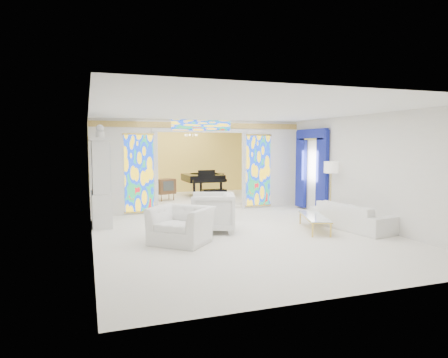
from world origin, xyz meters
name	(u,v)px	position (x,y,z in m)	size (l,w,h in m)	color
floor	(220,221)	(0.00, 0.00, 0.00)	(12.00, 12.00, 0.00)	white
ceiling	(220,116)	(0.00, 0.00, 3.00)	(7.00, 12.00, 0.02)	white
wall_back	(175,161)	(0.00, 6.00, 1.50)	(7.00, 0.02, 3.00)	silver
wall_front	(353,194)	(0.00, -6.00, 1.50)	(7.00, 0.02, 3.00)	silver
wall_left	(90,172)	(-3.50, 0.00, 1.50)	(0.02, 12.00, 3.00)	silver
wall_right	(326,167)	(3.50, 0.00, 1.50)	(0.02, 12.00, 3.00)	silver
partition_wall	(201,161)	(0.00, 2.00, 1.65)	(7.00, 0.22, 3.00)	silver
stained_glass_left	(139,173)	(-2.03, 1.89, 1.30)	(0.90, 0.04, 2.40)	gold
stained_glass_right	(258,170)	(2.03, 1.89, 1.30)	(0.90, 0.04, 2.40)	gold
stained_glass_transom	(201,125)	(0.00, 1.89, 2.82)	(2.00, 0.04, 0.34)	gold
alcove_platform	(186,199)	(0.00, 4.10, 0.09)	(6.80, 3.80, 0.18)	white
gold_curtain_back	(176,161)	(0.00, 5.88, 1.50)	(6.70, 0.10, 2.90)	#E9C951
chandelier	(191,135)	(0.20, 4.00, 2.55)	(0.48, 0.48, 0.30)	gold
blue_drapes	(311,163)	(3.40, 0.70, 1.58)	(0.14, 1.85, 2.65)	navy
china_cabinet	(101,182)	(-3.22, 0.60, 1.17)	(0.56, 1.46, 2.72)	silver
armchair_left	(181,225)	(-1.62, -2.12, 0.41)	(1.25, 1.09, 0.81)	silver
armchair_right	(213,212)	(-0.60, -1.22, 0.49)	(1.06, 1.09, 0.99)	white
sofa	(352,216)	(2.95, -2.09, 0.34)	(2.30, 0.90, 0.67)	white
side_table	(180,220)	(-1.45, -1.29, 0.36)	(0.55, 0.55, 0.55)	silver
vase	(180,209)	(-1.45, -1.29, 0.64)	(0.18, 0.18, 0.19)	white
coffee_table	(314,217)	(1.92, -1.92, 0.34)	(1.04, 1.76, 0.38)	white
floor_lamp	(331,170)	(3.20, -0.72, 1.45)	(0.52, 0.52, 1.70)	gold
grand_piano	(205,178)	(0.81, 4.24, 0.89)	(1.68, 2.64, 1.06)	black
tv_console	(165,186)	(-0.91, 3.51, 0.68)	(0.79, 0.66, 0.78)	brown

